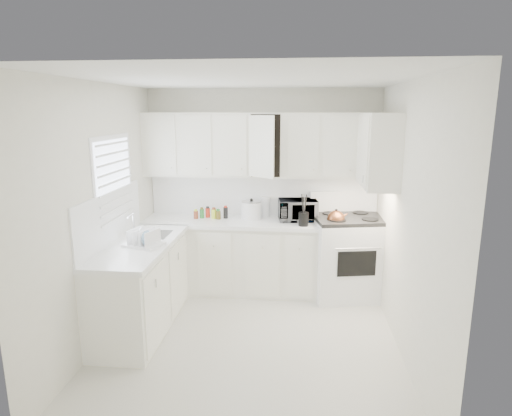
# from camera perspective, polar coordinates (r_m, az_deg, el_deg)

# --- Properties ---
(floor) EXTENTS (3.20, 3.20, 0.00)m
(floor) POSITION_cam_1_polar(r_m,az_deg,el_deg) (4.71, -0.87, -16.93)
(floor) COLOR silver
(floor) RESTS_ON ground
(ceiling) EXTENTS (3.20, 3.20, 0.00)m
(ceiling) POSITION_cam_1_polar(r_m,az_deg,el_deg) (4.11, -0.99, 16.48)
(ceiling) COLOR white
(ceiling) RESTS_ON ground
(wall_back) EXTENTS (3.00, 0.00, 3.00)m
(wall_back) POSITION_cam_1_polar(r_m,az_deg,el_deg) (5.78, 0.87, 2.42)
(wall_back) COLOR white
(wall_back) RESTS_ON ground
(wall_front) EXTENTS (3.00, 0.00, 3.00)m
(wall_front) POSITION_cam_1_polar(r_m,az_deg,el_deg) (2.72, -4.80, -9.56)
(wall_front) COLOR white
(wall_front) RESTS_ON ground
(wall_left) EXTENTS (0.00, 3.20, 3.20)m
(wall_left) POSITION_cam_1_polar(r_m,az_deg,el_deg) (4.64, -19.68, -0.88)
(wall_left) COLOR white
(wall_left) RESTS_ON ground
(wall_right) EXTENTS (0.00, 3.20, 3.20)m
(wall_right) POSITION_cam_1_polar(r_m,az_deg,el_deg) (4.32, 19.25, -1.79)
(wall_right) COLOR white
(wall_right) RESTS_ON ground
(window_blinds) EXTENTS (0.06, 0.96, 1.06)m
(window_blinds) POSITION_cam_1_polar(r_m,az_deg,el_deg) (4.89, -17.96, 2.91)
(window_blinds) COLOR white
(window_blinds) RESTS_ON wall_left
(lower_cabinets_back) EXTENTS (2.22, 0.60, 0.90)m
(lower_cabinets_back) POSITION_cam_1_polar(r_m,az_deg,el_deg) (5.75, -3.31, -6.40)
(lower_cabinets_back) COLOR white
(lower_cabinets_back) RESTS_ON floor
(lower_cabinets_left) EXTENTS (0.60, 1.60, 0.90)m
(lower_cabinets_left) POSITION_cam_1_polar(r_m,az_deg,el_deg) (4.95, -14.76, -10.04)
(lower_cabinets_left) COLOR white
(lower_cabinets_left) RESTS_ON floor
(countertop_back) EXTENTS (2.24, 0.64, 0.05)m
(countertop_back) POSITION_cam_1_polar(r_m,az_deg,el_deg) (5.61, -3.38, -1.84)
(countertop_back) COLOR white
(countertop_back) RESTS_ON lower_cabinets_back
(countertop_left) EXTENTS (0.64, 1.62, 0.05)m
(countertop_left) POSITION_cam_1_polar(r_m,az_deg,el_deg) (4.79, -14.97, -4.80)
(countertop_left) COLOR white
(countertop_left) RESTS_ON lower_cabinets_left
(backsplash_back) EXTENTS (2.98, 0.02, 0.55)m
(backsplash_back) POSITION_cam_1_polar(r_m,az_deg,el_deg) (5.79, 0.86, 1.67)
(backsplash_back) COLOR white
(backsplash_back) RESTS_ON wall_back
(backsplash_left) EXTENTS (0.02, 1.60, 0.55)m
(backsplash_left) POSITION_cam_1_polar(r_m,az_deg,el_deg) (4.83, -18.51, -1.20)
(backsplash_left) COLOR white
(backsplash_left) RESTS_ON wall_left
(upper_cabinets_back) EXTENTS (3.00, 0.33, 0.80)m
(upper_cabinets_back) POSITION_cam_1_polar(r_m,az_deg,el_deg) (5.59, 0.74, 4.14)
(upper_cabinets_back) COLOR white
(upper_cabinets_back) RESTS_ON wall_back
(upper_cabinets_right) EXTENTS (0.33, 0.90, 0.80)m
(upper_cabinets_right) POSITION_cam_1_polar(r_m,az_deg,el_deg) (5.04, 15.45, 2.75)
(upper_cabinets_right) COLOR white
(upper_cabinets_right) RESTS_ON wall_right
(sink) EXTENTS (0.42, 0.38, 0.30)m
(sink) POSITION_cam_1_polar(r_m,az_deg,el_deg) (5.07, -13.69, -2.07)
(sink) COLOR gray
(sink) RESTS_ON countertop_left
(stove) EXTENTS (0.98, 0.86, 1.33)m
(stove) POSITION_cam_1_polar(r_m,az_deg,el_deg) (5.62, 11.96, -4.84)
(stove) COLOR white
(stove) RESTS_ON floor
(tea_kettle) EXTENTS (0.30, 0.27, 0.24)m
(tea_kettle) POSITION_cam_1_polar(r_m,az_deg,el_deg) (5.35, 10.41, -1.26)
(tea_kettle) COLOR brown
(tea_kettle) RESTS_ON stove
(frying_pan) EXTENTS (0.30, 0.44, 0.04)m
(frying_pan) POSITION_cam_1_polar(r_m,az_deg,el_deg) (5.72, 13.71, -1.50)
(frying_pan) COLOR black
(frying_pan) RESTS_ON stove
(microwave) EXTENTS (0.52, 0.33, 0.33)m
(microwave) POSITION_cam_1_polar(r_m,az_deg,el_deg) (5.58, 5.48, 0.03)
(microwave) COLOR gray
(microwave) RESTS_ON countertop_back
(rice_cooker) EXTENTS (0.31, 0.31, 0.27)m
(rice_cooker) POSITION_cam_1_polar(r_m,az_deg,el_deg) (5.64, -0.60, -0.08)
(rice_cooker) COLOR white
(rice_cooker) RESTS_ON countertop_back
(paper_towel) EXTENTS (0.12, 0.12, 0.27)m
(paper_towel) POSITION_cam_1_polar(r_m,az_deg,el_deg) (5.74, 1.27, 0.16)
(paper_towel) COLOR white
(paper_towel) RESTS_ON countertop_back
(utensil_crock) EXTENTS (0.16, 0.16, 0.40)m
(utensil_crock) POSITION_cam_1_polar(r_m,az_deg,el_deg) (5.31, 6.26, -0.22)
(utensil_crock) COLOR black
(utensil_crock) RESTS_ON countertop_back
(dish_rack) EXTENTS (0.44, 0.38, 0.20)m
(dish_rack) POSITION_cam_1_polar(r_m,az_deg,el_deg) (4.67, -14.54, -3.60)
(dish_rack) COLOR white
(dish_rack) RESTS_ON countertop_left
(spice_left_0) EXTENTS (0.06, 0.06, 0.13)m
(spice_left_0) POSITION_cam_1_polar(r_m,az_deg,el_deg) (5.80, -7.69, -0.54)
(spice_left_0) COLOR brown
(spice_left_0) RESTS_ON countertop_back
(spice_left_1) EXTENTS (0.06, 0.06, 0.13)m
(spice_left_1) POSITION_cam_1_polar(r_m,az_deg,el_deg) (5.70, -7.16, -0.76)
(spice_left_1) COLOR #297D31
(spice_left_1) RESTS_ON countertop_back
(spice_left_2) EXTENTS (0.06, 0.06, 0.13)m
(spice_left_2) POSITION_cam_1_polar(r_m,az_deg,el_deg) (5.77, -6.24, -0.57)
(spice_left_2) COLOR red
(spice_left_2) RESTS_ON countertop_back
(spice_left_3) EXTENTS (0.06, 0.06, 0.13)m
(spice_left_3) POSITION_cam_1_polar(r_m,az_deg,el_deg) (5.67, -5.68, -0.80)
(spice_left_3) COLOR #E0F639
(spice_left_3) RESTS_ON countertop_back
(spice_left_4) EXTENTS (0.06, 0.06, 0.13)m
(spice_left_4) POSITION_cam_1_polar(r_m,az_deg,el_deg) (5.74, -4.77, -0.61)
(spice_left_4) COLOR brown
(spice_left_4) RESTS_ON countertop_back
(spice_left_5) EXTENTS (0.06, 0.06, 0.13)m
(spice_left_5) POSITION_cam_1_polar(r_m,az_deg,el_deg) (5.64, -4.18, -0.84)
(spice_left_5) COLOR black
(spice_left_5) RESTS_ON countertop_back
(sauce_right_0) EXTENTS (0.06, 0.06, 0.19)m
(sauce_right_0) POSITION_cam_1_polar(r_m,az_deg,el_deg) (5.68, 6.59, -0.48)
(sauce_right_0) COLOR red
(sauce_right_0) RESTS_ON countertop_back
(sauce_right_1) EXTENTS (0.06, 0.06, 0.19)m
(sauce_right_1) POSITION_cam_1_polar(r_m,az_deg,el_deg) (5.62, 7.15, -0.63)
(sauce_right_1) COLOR #E0F639
(sauce_right_1) RESTS_ON countertop_back
(sauce_right_2) EXTENTS (0.06, 0.06, 0.19)m
(sauce_right_2) POSITION_cam_1_polar(r_m,az_deg,el_deg) (5.68, 7.69, -0.50)
(sauce_right_2) COLOR brown
(sauce_right_2) RESTS_ON countertop_back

